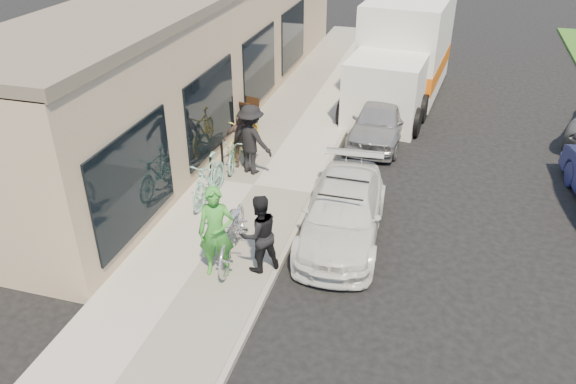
# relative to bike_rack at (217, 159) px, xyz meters

# --- Properties ---
(ground) EXTENTS (120.00, 120.00, 0.00)m
(ground) POSITION_rel_bike_rack_xyz_m (3.00, -3.05, -0.71)
(ground) COLOR black
(ground) RESTS_ON ground
(sidewalk) EXTENTS (3.00, 34.00, 0.15)m
(sidewalk) POSITION_rel_bike_rack_xyz_m (1.00, -0.05, -0.64)
(sidewalk) COLOR #ACA59A
(sidewalk) RESTS_ON ground
(curb) EXTENTS (0.12, 34.00, 0.13)m
(curb) POSITION_rel_bike_rack_xyz_m (2.55, -0.05, -0.65)
(curb) COLOR gray
(curb) RESTS_ON ground
(storefront) EXTENTS (3.60, 20.00, 4.22)m
(storefront) POSITION_rel_bike_rack_xyz_m (-2.24, 4.94, 1.41)
(storefront) COLOR #C9B08B
(storefront) RESTS_ON ground
(bike_rack) EXTENTS (0.13, 0.66, 0.93)m
(bike_rack) POSITION_rel_bike_rack_xyz_m (0.00, 0.00, 0.00)
(bike_rack) COLOR black
(bike_rack) RESTS_ON sidewalk
(sandwich_board) EXTENTS (0.68, 0.69, 0.94)m
(sandwich_board) POSITION_rel_bike_rack_xyz_m (-0.35, 3.25, -0.08)
(sandwich_board) COLOR black
(sandwich_board) RESTS_ON sidewalk
(sedan_white) EXTENTS (1.93, 4.23, 1.24)m
(sedan_white) POSITION_rel_bike_rack_xyz_m (3.55, -1.45, -0.11)
(sedan_white) COLOR silver
(sedan_white) RESTS_ON ground
(sedan_silver) EXTENTS (1.63, 3.75, 1.26)m
(sedan_silver) POSITION_rel_bike_rack_xyz_m (3.61, 3.88, -0.08)
(sedan_silver) COLOR gray
(sedan_silver) RESTS_ON ground
(moving_truck) EXTENTS (3.15, 7.05, 3.37)m
(moving_truck) POSITION_rel_bike_rack_xyz_m (3.78, 7.85, 0.78)
(moving_truck) COLOR white
(moving_truck) RESTS_ON ground
(tandem_bike) EXTENTS (1.09, 2.27, 1.14)m
(tandem_bike) POSITION_rel_bike_rack_xyz_m (1.58, -3.00, 0.01)
(tandem_bike) COLOR silver
(tandem_bike) RESTS_ON sidewalk
(woman_rider) EXTENTS (0.77, 0.60, 1.89)m
(woman_rider) POSITION_rel_bike_rack_xyz_m (1.50, -3.61, 0.39)
(woman_rider) COLOR green
(woman_rider) RESTS_ON sidewalk
(man_standing) EXTENTS (1.01, 1.00, 1.64)m
(man_standing) POSITION_rel_bike_rack_xyz_m (2.24, -3.26, 0.26)
(man_standing) COLOR black
(man_standing) RESTS_ON sidewalk
(cruiser_bike_a) EXTENTS (0.55, 1.86, 1.11)m
(cruiser_bike_a) POSITION_rel_bike_rack_xyz_m (0.23, -1.03, -0.00)
(cruiser_bike_a) COLOR #80BFAD
(cruiser_bike_a) RESTS_ON sidewalk
(cruiser_bike_b) EXTENTS (0.87, 1.73, 0.87)m
(cruiser_bike_b) POSITION_rel_bike_rack_xyz_m (0.18, 0.84, -0.13)
(cruiser_bike_b) COLOR #80BFAD
(cruiser_bike_b) RESTS_ON sidewalk
(cruiser_bike_c) EXTENTS (0.73, 1.91, 1.12)m
(cruiser_bike_c) POSITION_rel_bike_rack_xyz_m (0.17, 1.61, -0.00)
(cruiser_bike_c) COLOR gold
(cruiser_bike_c) RESTS_ON sidewalk
(bystander_a) EXTENTS (1.35, 1.03, 1.85)m
(bystander_a) POSITION_rel_bike_rack_xyz_m (0.73, 0.61, 0.37)
(bystander_a) COLOR black
(bystander_a) RESTS_ON sidewalk
(bystander_b) EXTENTS (0.92, 0.57, 1.46)m
(bystander_b) POSITION_rel_bike_rack_xyz_m (0.31, 0.90, 0.17)
(bystander_b) COLOR brown
(bystander_b) RESTS_ON sidewalk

